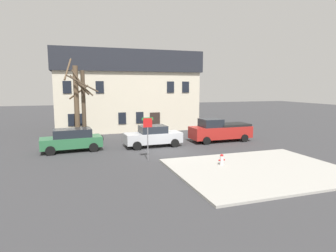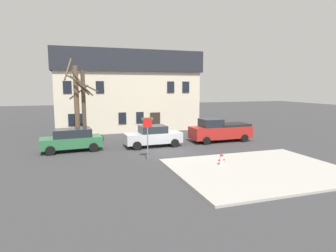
# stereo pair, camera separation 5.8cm
# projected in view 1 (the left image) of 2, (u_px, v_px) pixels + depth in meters

# --- Properties ---
(ground_plane) EXTENTS (120.00, 120.00, 0.00)m
(ground_plane) POSITION_uv_depth(u_px,v_px,m) (168.00, 152.00, 21.66)
(ground_plane) COLOR #38383A
(sidewalk_slab) EXTENTS (9.88, 7.88, 0.12)m
(sidewalk_slab) POSITION_uv_depth(u_px,v_px,m) (260.00, 170.00, 16.81)
(sidewalk_slab) COLOR #A8A59E
(sidewalk_slab) RESTS_ON ground_plane
(building_main) EXTENTS (15.81, 7.28, 8.67)m
(building_main) POSITION_uv_depth(u_px,v_px,m) (126.00, 90.00, 32.99)
(building_main) COLOR beige
(building_main) RESTS_ON ground_plane
(tree_bare_near) EXTENTS (2.08, 2.23, 7.26)m
(tree_bare_near) POSITION_uv_depth(u_px,v_px,m) (77.00, 103.00, 24.46)
(tree_bare_near) COLOR brown
(tree_bare_near) RESTS_ON ground_plane
(tree_bare_mid) EXTENTS (2.51, 1.53, 6.26)m
(tree_bare_mid) POSITION_uv_depth(u_px,v_px,m) (83.00, 104.00, 24.67)
(tree_bare_mid) COLOR #4C3D2D
(tree_bare_mid) RESTS_ON ground_plane
(car_green_wagon) EXTENTS (4.54, 2.25, 1.70)m
(car_green_wagon) POSITION_uv_depth(u_px,v_px,m) (72.00, 140.00, 21.73)
(car_green_wagon) COLOR #2D6B42
(car_green_wagon) RESTS_ON ground_plane
(car_silver_sedan) EXTENTS (4.66, 2.13, 1.72)m
(car_silver_sedan) POSITION_uv_depth(u_px,v_px,m) (153.00, 136.00, 23.44)
(car_silver_sedan) COLOR #B7BABF
(car_silver_sedan) RESTS_ON ground_plane
(pickup_truck_red) EXTENTS (5.49, 2.21, 2.05)m
(pickup_truck_red) POSITION_uv_depth(u_px,v_px,m) (220.00, 130.00, 25.62)
(pickup_truck_red) COLOR #AD231E
(pickup_truck_red) RESTS_ON ground_plane
(fire_hydrant) EXTENTS (0.42, 0.22, 0.68)m
(fire_hydrant) POSITION_uv_depth(u_px,v_px,m) (222.00, 159.00, 17.54)
(fire_hydrant) COLOR silver
(fire_hydrant) RESTS_ON sidewalk_slab
(street_sign_pole) EXTENTS (0.76, 0.07, 2.86)m
(street_sign_pole) POSITION_uv_depth(u_px,v_px,m) (148.00, 131.00, 18.86)
(street_sign_pole) COLOR slate
(street_sign_pole) RESTS_ON ground_plane
(bicycle_leaning) EXTENTS (1.70, 0.51, 1.03)m
(bicycle_leaning) POSITION_uv_depth(u_px,v_px,m) (93.00, 139.00, 25.00)
(bicycle_leaning) COLOR black
(bicycle_leaning) RESTS_ON ground_plane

